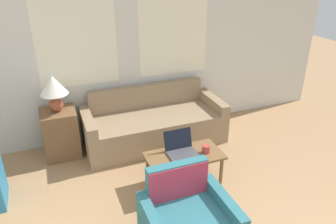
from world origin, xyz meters
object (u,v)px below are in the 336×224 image
object	(u,v)px
couch	(153,125)
cup_navy	(206,149)
coffee_table	(184,158)
armchair	(187,224)
table_lamp	(54,88)
laptop	(181,149)

from	to	relation	value
couch	cup_navy	distance (m)	1.23
couch	coffee_table	size ratio (longest dim) A/B	2.23
coffee_table	armchair	bearing A→B (deg)	-112.34
table_lamp	laptop	distance (m)	1.86
coffee_table	cup_navy	size ratio (longest dim) A/B	9.72
table_lamp	coffee_table	world-z (taller)	table_lamp
coffee_table	laptop	bearing A→B (deg)	112.73
cup_navy	coffee_table	bearing A→B (deg)	169.63
table_lamp	laptop	world-z (taller)	table_lamp
table_lamp	coffee_table	bearing A→B (deg)	-42.56
couch	laptop	distance (m)	1.10
table_lamp	cup_navy	world-z (taller)	table_lamp
armchair	cup_navy	distance (m)	1.09
laptop	table_lamp	bearing A→B (deg)	138.28
armchair	coffee_table	size ratio (longest dim) A/B	0.89
armchair	coffee_table	bearing A→B (deg)	67.66
couch	cup_navy	xyz separation A→B (m)	(0.28, -1.19, 0.19)
coffee_table	table_lamp	bearing A→B (deg)	137.44
couch	coffee_table	world-z (taller)	couch
couch	table_lamp	distance (m)	1.54
coffee_table	cup_navy	xyz separation A→B (m)	(0.27, -0.05, 0.10)
table_lamp	coffee_table	xyz separation A→B (m)	(1.35, -1.24, -0.65)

